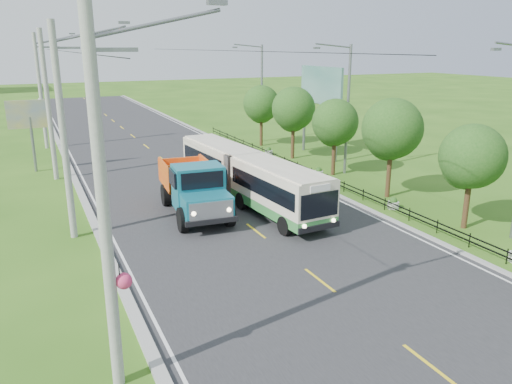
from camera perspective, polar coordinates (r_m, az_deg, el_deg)
ground at (r=20.11m, az=7.28°, el=-9.99°), size 240.00×240.00×0.00m
road at (r=37.56m, az=-9.03°, el=2.50°), size 14.00×120.00×0.02m
curb_left at (r=36.34m, az=-20.00°, el=1.33°), size 0.40×120.00×0.15m
curb_right at (r=40.01m, az=0.86°, el=3.61°), size 0.30×120.00×0.10m
edge_line_left at (r=36.40m, az=-19.13°, el=1.35°), size 0.12×120.00×0.00m
edge_line_right at (r=39.81m, az=0.21°, el=3.51°), size 0.12×120.00×0.00m
centre_dash at (r=20.10m, az=7.28°, el=-9.94°), size 0.12×2.20×0.00m
railing_right at (r=35.22m, az=6.34°, el=2.16°), size 0.04×40.00×0.60m
pole_nearest at (r=12.88m, az=-16.74°, el=-2.21°), size 3.51×0.44×10.00m
pole_near at (r=24.51m, az=-21.11°, el=6.38°), size 3.51×0.32×10.00m
pole_mid at (r=36.39m, az=-22.61°, el=9.16°), size 3.51×0.32×10.00m
pole_far at (r=48.34m, az=-23.37°, el=10.56°), size 3.51×0.32×10.00m
tree_second at (r=26.72m, az=23.31°, el=3.44°), size 3.18×3.26×5.30m
tree_third at (r=30.87m, az=15.19°, el=6.67°), size 3.60×3.62×6.00m
tree_fourth at (r=35.67m, az=8.97°, el=7.63°), size 3.24×3.31×5.40m
tree_fifth at (r=40.71m, az=4.27°, el=9.22°), size 3.48×3.52×5.80m
tree_back at (r=46.03m, az=0.60°, el=9.84°), size 3.30×3.36×5.50m
streetlight_mid at (r=35.83m, az=10.25°, el=9.73°), size 3.02×0.20×9.07m
streetlight_far at (r=47.92m, az=0.50°, el=11.60°), size 3.02×0.20×9.07m
planter_near at (r=29.32m, az=15.42°, el=-1.30°), size 0.64×0.64×0.67m
planter_mid at (r=35.53m, az=7.17°, el=2.23°), size 0.64×0.64×0.67m
planter_far at (r=42.34m, az=1.46°, el=4.65°), size 0.64×0.64×0.67m
billboard_left at (r=39.48m, az=-24.44°, el=7.62°), size 3.00×0.20×5.20m
billboard_right at (r=41.67m, az=7.41°, el=11.36°), size 0.24×6.00×7.30m
bus at (r=29.36m, az=-1.05°, el=2.17°), size 3.37×14.65×2.80m
dump_truck at (r=27.13m, az=-7.09°, el=0.83°), size 3.24×7.24×2.96m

